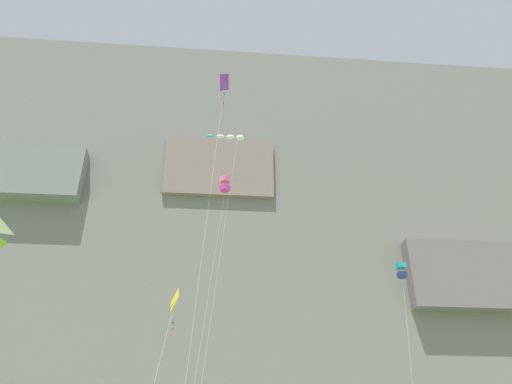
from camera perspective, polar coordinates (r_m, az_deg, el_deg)
name	(u,v)px	position (r m, az deg, el deg)	size (l,w,h in m)	color
cliff_face	(216,262)	(68.98, -4.62, -7.95)	(180.00, 22.27, 58.94)	slate
kite_box_far_right	(225,185)	(41.17, -3.55, 0.75)	(2.92, 2.66, 25.48)	pink
kite_windsock_upper_mid	(231,139)	(44.50, -2.87, 6.07)	(3.49, 4.49, 30.27)	white
kite_delta_mid_right	(10,247)	(33.58, -26.20, -5.64)	(1.92, 4.00, 16.22)	white
kite_diamond_mid_center	(223,92)	(38.09, -3.76, 11.33)	(2.18, 4.03, 30.83)	purple
kite_box_front_field	(402,272)	(41.19, 16.25, -8.71)	(2.66, 3.65, 18.52)	teal
kite_diamond_high_left	(172,310)	(27.55, -9.52, -13.09)	(1.76, 4.13, 12.81)	yellow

